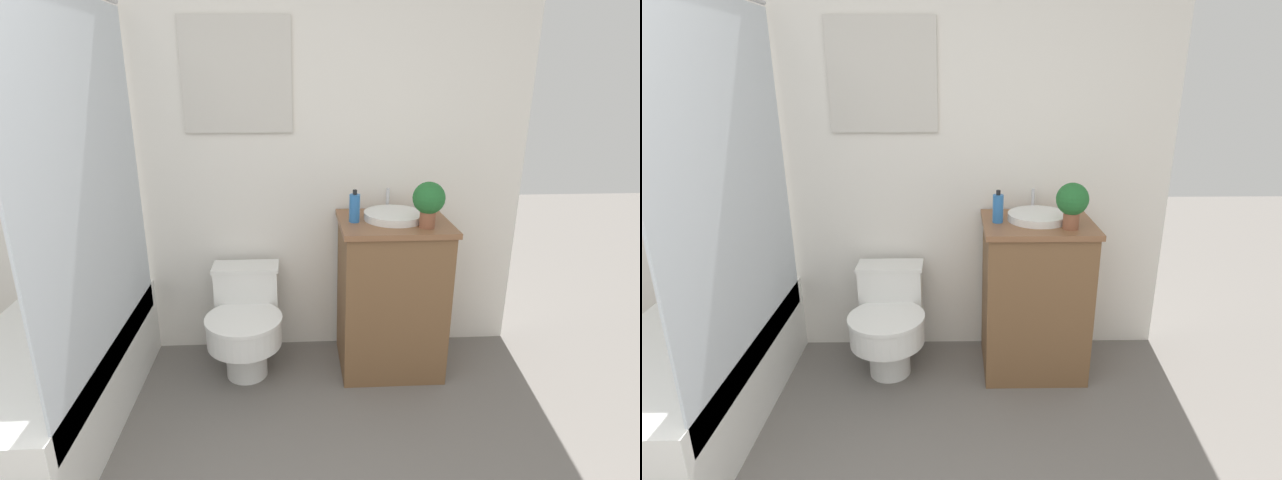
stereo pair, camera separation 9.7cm
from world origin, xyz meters
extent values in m
cube|color=white|center=(0.00, 2.26, 1.25)|extent=(3.37, 0.05, 2.50)
cube|color=beige|center=(0.06, 2.22, 1.62)|extent=(0.58, 0.02, 0.60)
cube|color=silver|center=(0.06, 2.21, 1.62)|extent=(0.55, 0.01, 0.57)
cube|color=white|center=(-0.84, 1.52, 0.23)|extent=(0.68, 1.41, 0.46)
cube|color=silver|center=(-0.51, 1.52, 1.13)|extent=(0.01, 1.30, 1.63)
cylinder|color=white|center=(0.06, 1.90, 0.11)|extent=(0.23, 0.23, 0.23)
cylinder|color=white|center=(0.06, 1.85, 0.30)|extent=(0.41, 0.41, 0.14)
cylinder|color=white|center=(0.06, 1.85, 0.38)|extent=(0.42, 0.42, 0.02)
cube|color=white|center=(0.06, 2.10, 0.42)|extent=(0.36, 0.17, 0.30)
cube|color=white|center=(0.06, 2.10, 0.58)|extent=(0.38, 0.18, 0.02)
cube|color=brown|center=(0.88, 1.96, 0.43)|extent=(0.56, 0.47, 0.85)
cube|color=brown|center=(0.88, 1.96, 0.87)|extent=(0.59, 0.50, 0.03)
cylinder|color=white|center=(0.88, 1.98, 0.90)|extent=(0.32, 0.32, 0.04)
cylinder|color=silver|center=(0.88, 2.17, 0.95)|extent=(0.02, 0.02, 0.13)
cylinder|color=#2D6BB2|center=(0.67, 1.95, 0.96)|extent=(0.06, 0.06, 0.15)
cylinder|color=black|center=(0.67, 1.95, 1.05)|extent=(0.02, 0.02, 0.02)
cylinder|color=brown|center=(1.03, 1.84, 0.93)|extent=(0.08, 0.08, 0.09)
sphere|color=#23662D|center=(1.03, 1.84, 1.04)|extent=(0.17, 0.17, 0.17)
camera|label=1|loc=(0.34, -0.58, 1.66)|focal=28.00mm
camera|label=2|loc=(0.44, -0.58, 1.66)|focal=28.00mm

